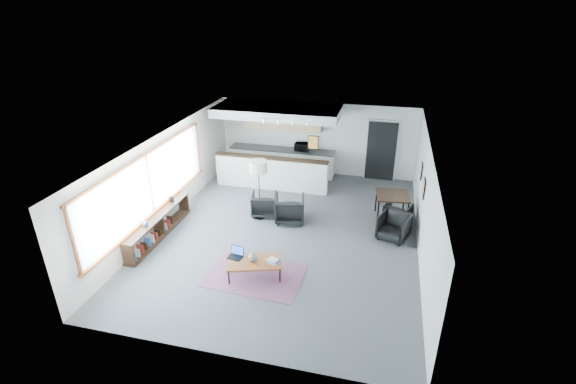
% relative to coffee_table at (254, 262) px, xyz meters
% --- Properties ---
extents(room, '(7.02, 9.02, 2.62)m').
position_rel_coffee_table_xyz_m(room, '(0.25, 2.09, 0.92)').
color(room, '#4A4A4D').
rests_on(room, ground).
extents(window, '(0.10, 5.95, 1.66)m').
position_rel_coffee_table_xyz_m(window, '(-3.21, 1.19, 1.08)').
color(window, '#8CBFFF').
rests_on(window, room).
extents(console, '(0.35, 3.00, 0.80)m').
position_rel_coffee_table_xyz_m(console, '(-3.05, 1.04, -0.05)').
color(console, black).
rests_on(console, floor).
extents(kitchenette, '(4.20, 1.96, 2.60)m').
position_rel_coffee_table_xyz_m(kitchenette, '(-0.95, 5.80, 1.00)').
color(kitchenette, white).
rests_on(kitchenette, floor).
extents(doorway, '(1.10, 0.12, 2.15)m').
position_rel_coffee_table_xyz_m(doorway, '(2.55, 6.51, 0.70)').
color(doorway, black).
rests_on(doorway, room).
extents(track_light, '(1.60, 0.07, 0.15)m').
position_rel_coffee_table_xyz_m(track_light, '(-0.34, 4.29, 2.15)').
color(track_light, silver).
rests_on(track_light, room).
extents(wall_art_lower, '(0.03, 0.38, 0.48)m').
position_rel_coffee_table_xyz_m(wall_art_lower, '(3.72, 2.49, 1.17)').
color(wall_art_lower, black).
rests_on(wall_art_lower, room).
extents(wall_art_upper, '(0.03, 0.34, 0.44)m').
position_rel_coffee_table_xyz_m(wall_art_upper, '(3.72, 3.79, 1.12)').
color(wall_art_upper, black).
rests_on(wall_art_upper, room).
extents(kilim_rug, '(2.29, 1.62, 0.01)m').
position_rel_coffee_table_xyz_m(kilim_rug, '(0.00, 0.00, -0.37)').
color(kilim_rug, '#693752').
rests_on(kilim_rug, floor).
extents(coffee_table, '(1.39, 1.02, 0.41)m').
position_rel_coffee_table_xyz_m(coffee_table, '(0.00, 0.00, 0.00)').
color(coffee_table, brown).
rests_on(coffee_table, floor).
extents(laptop, '(0.38, 0.32, 0.24)m').
position_rel_coffee_table_xyz_m(laptop, '(-0.47, 0.10, 0.10)').
color(laptop, black).
rests_on(laptop, coffee_table).
extents(ceramic_pot, '(0.22, 0.22, 0.22)m').
position_rel_coffee_table_xyz_m(ceramic_pot, '(-0.03, -0.00, 0.14)').
color(ceramic_pot, gray).
rests_on(ceramic_pot, coffee_table).
extents(book_stack, '(0.34, 0.31, 0.08)m').
position_rel_coffee_table_xyz_m(book_stack, '(0.44, 0.07, 0.07)').
color(book_stack, silver).
rests_on(book_stack, coffee_table).
extents(coaster, '(0.12, 0.12, 0.01)m').
position_rel_coffee_table_xyz_m(coaster, '(0.05, -0.18, 0.03)').
color(coaster, '#E5590C').
rests_on(coaster, coffee_table).
extents(armchair_left, '(0.84, 0.81, 0.74)m').
position_rel_coffee_table_xyz_m(armchair_left, '(-0.65, 2.96, -0.01)').
color(armchair_left, black).
rests_on(armchair_left, floor).
extents(armchair_right, '(0.95, 0.91, 0.84)m').
position_rel_coffee_table_xyz_m(armchair_right, '(0.18, 2.77, 0.04)').
color(armchair_right, black).
rests_on(armchair_right, floor).
extents(floor_lamp, '(0.66, 0.66, 1.77)m').
position_rel_coffee_table_xyz_m(floor_lamp, '(-0.72, 2.76, 1.16)').
color(floor_lamp, black).
rests_on(floor_lamp, floor).
extents(dining_table, '(1.01, 1.01, 0.77)m').
position_rel_coffee_table_xyz_m(dining_table, '(3.02, 3.60, 0.33)').
color(dining_table, black).
rests_on(dining_table, floor).
extents(dining_chair_near, '(0.80, 0.78, 0.66)m').
position_rel_coffee_table_xyz_m(dining_chair_near, '(3.11, 2.47, -0.05)').
color(dining_chair_near, black).
rests_on(dining_chair_near, floor).
extents(dining_chair_far, '(0.72, 0.70, 0.59)m').
position_rel_coffee_table_xyz_m(dining_chair_far, '(3.21, 3.35, -0.08)').
color(dining_chair_far, black).
rests_on(dining_chair_far, floor).
extents(microwave, '(0.50, 0.28, 0.34)m').
position_rel_coffee_table_xyz_m(microwave, '(-0.21, 6.24, 0.72)').
color(microwave, black).
rests_on(microwave, kitchenette).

